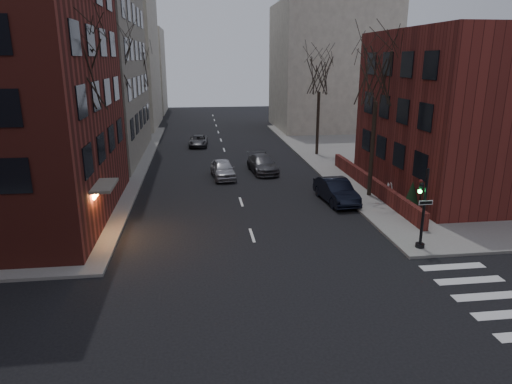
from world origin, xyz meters
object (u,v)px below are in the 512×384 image
car_lane_gray (262,164)px  tree_right_a (377,76)px  car_lane_silver (223,169)px  streetlamp_near (118,131)px  traffic_signal (422,214)px  tree_left_b (113,61)px  tree_right_b (320,76)px  sandwich_board (389,190)px  parked_sedan (336,191)px  tree_left_a (73,72)px  car_lane_far (198,141)px  tree_left_c (136,69)px  streetlamp_far (147,104)px  evergreen_shrub (412,198)px

car_lane_gray → tree_right_a: bearing=-57.4°
car_lane_silver → streetlamp_near: bearing=-166.1°
car_lane_silver → traffic_signal: bearing=-65.4°
tree_left_b → tree_right_b: 18.64m
streetlamp_near → car_lane_gray: size_ratio=1.31×
tree_right_a → tree_right_b: 14.01m
tree_left_b → sandwich_board: tree_left_b is taller
tree_right_b → streetlamp_near: (-17.00, -10.00, -3.35)m
tree_right_a → streetlamp_near: (-17.00, 4.00, -3.79)m
parked_sedan → sandwich_board: size_ratio=4.75×
tree_left_a → car_lane_silver: bearing=52.7°
traffic_signal → tree_right_b: 23.71m
tree_left_a → parked_sedan: (15.00, 3.16, -7.70)m
tree_left_b → car_lane_silver: tree_left_b is taller
car_lane_far → tree_left_c: bearing=168.7°
sandwich_board → car_lane_gray: bearing=146.0°
streetlamp_far → car_lane_gray: bearing=-56.1°
streetlamp_far → car_lane_silver: bearing=-67.1°
tree_left_a → tree_right_b: size_ratio=1.12×
tree_right_a → tree_right_b: (0.00, 14.00, -0.44)m
streetlamp_near → car_lane_silver: 8.57m
tree_left_a → parked_sedan: 17.15m
tree_right_b → car_lane_silver: tree_right_b is taller
streetlamp_near → evergreen_shrub: size_ratio=3.01×
car_lane_silver → car_lane_far: bearing=92.7°
evergreen_shrub → tree_left_a: bearing=179.2°
tree_right_a → sandwich_board: 7.51m
streetlamp_near → evergreen_shrub: streetlamp_near is taller
tree_left_c → streetlamp_near: bearing=-88.1°
tree_left_a → car_lane_far: 26.37m
tree_left_b → car_lane_silver: size_ratio=2.56×
tree_left_b → streetlamp_near: 6.18m
streetlamp_far → car_lane_silver: size_ratio=1.49×
tree_left_c → car_lane_silver: size_ratio=2.30×
tree_right_a → tree_left_c: bearing=128.7°
tree_right_a → streetlamp_far: size_ratio=1.55×
streetlamp_near → car_lane_far: 17.70m
traffic_signal → tree_left_a: tree_left_a is taller
tree_left_a → evergreen_shrub: tree_left_a is taller
streetlamp_near → car_lane_far: (5.58, 16.39, -3.66)m
traffic_signal → car_lane_gray: traffic_signal is taller
evergreen_shrub → traffic_signal: bearing=-110.9°
parked_sedan → car_lane_gray: bearing=107.4°
tree_left_b → tree_right_b: bearing=18.8°
traffic_signal → car_lane_gray: 17.82m
tree_right_a → tree_right_b: tree_right_a is taller
tree_left_b → car_lane_silver: bearing=-10.6°
traffic_signal → tree_right_b: tree_right_b is taller
car_lane_gray → streetlamp_near: bearing=-165.4°
evergreen_shrub → tree_right_a: bearing=102.6°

